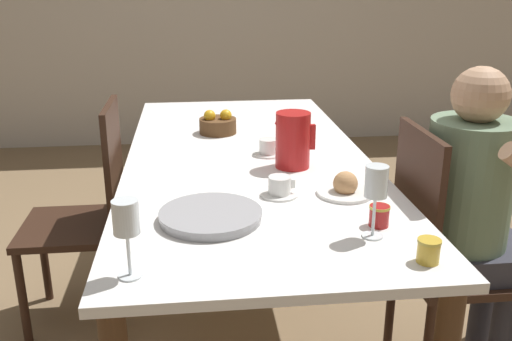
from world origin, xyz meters
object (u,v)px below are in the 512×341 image
object	(u,v)px
bread_plate	(345,187)
fruit_bowl	(218,124)
jam_jar_amber	(429,250)
teacup_across	(269,148)
wine_glass_water	(376,185)
serving_tray	(211,216)
jam_jar_red	(379,215)
chair_person_side	(443,253)
person_seated	(476,204)
chair_opposite	(89,212)
wine_glass_juice	(126,222)
teacup_near_person	(280,187)
red_pitcher	(293,140)

from	to	relation	value
bread_plate	fruit_bowl	distance (m)	0.92
jam_jar_amber	teacup_across	bearing A→B (deg)	106.58
wine_glass_water	bread_plate	size ratio (longest dim) A/B	1.11
serving_tray	jam_jar_red	world-z (taller)	jam_jar_red
jam_jar_amber	fruit_bowl	distance (m)	1.41
chair_person_side	person_seated	bearing A→B (deg)	81.01
chair_opposite	person_seated	bearing A→B (deg)	-110.84
teacup_across	wine_glass_water	bearing A→B (deg)	-76.61
person_seated	wine_glass_water	bearing A→B (deg)	-56.09
wine_glass_water	wine_glass_juice	distance (m)	0.68
bread_plate	jam_jar_red	size ratio (longest dim) A/B	2.98
chair_person_side	serving_tray	distance (m)	0.90
teacup_near_person	bread_plate	distance (m)	0.22
wine_glass_water	bread_plate	distance (m)	0.36
teacup_across	bread_plate	xyz separation A→B (m)	(0.20, -0.48, -0.00)
teacup_near_person	person_seated	bearing A→B (deg)	-1.96
chair_person_side	wine_glass_juice	xyz separation A→B (m)	(-1.05, -0.49, 0.40)
wine_glass_water	jam_jar_red	bearing A→B (deg)	59.76
chair_opposite	wine_glass_juice	size ratio (longest dim) A/B	4.84
teacup_across	bread_plate	bearing A→B (deg)	-67.30
wine_glass_water	fruit_bowl	size ratio (longest dim) A/B	1.23
person_seated	wine_glass_water	world-z (taller)	person_seated
chair_person_side	wine_glass_juice	size ratio (longest dim) A/B	4.84
chair_person_side	serving_tray	xyz separation A→B (m)	(-0.84, -0.17, 0.26)
chair_person_side	jam_jar_amber	xyz separation A→B (m)	(-0.29, -0.50, 0.29)
person_seated	red_pitcher	xyz separation A→B (m)	(-0.60, 0.32, 0.16)
wine_glass_juice	teacup_near_person	distance (m)	0.68
person_seated	jam_jar_red	size ratio (longest dim) A/B	18.52
person_seated	red_pitcher	size ratio (longest dim) A/B	5.55
person_seated	chair_person_side	bearing A→B (deg)	-98.99
red_pitcher	jam_jar_amber	xyz separation A→B (m)	(0.22, -0.80, -0.07)
chair_opposite	fruit_bowl	xyz separation A→B (m)	(0.57, 0.29, 0.29)
serving_tray	jam_jar_amber	bearing A→B (deg)	-30.77
wine_glass_water	jam_jar_red	distance (m)	0.15
jam_jar_amber	jam_jar_red	distance (m)	0.24
red_pitcher	fruit_bowl	world-z (taller)	red_pitcher
person_seated	wine_glass_juice	distance (m)	1.26
bread_plate	chair_opposite	bearing A→B (deg)	150.68
wine_glass_water	jam_jar_amber	world-z (taller)	wine_glass_water
wine_glass_juice	bread_plate	distance (m)	0.84
chair_person_side	bread_plate	size ratio (longest dim) A/B	5.11
bread_plate	fruit_bowl	xyz separation A→B (m)	(-0.39, 0.83, 0.02)
wine_glass_juice	jam_jar_red	xyz separation A→B (m)	(0.71, 0.22, -0.11)
red_pitcher	serving_tray	distance (m)	0.59
red_pitcher	serving_tray	world-z (taller)	red_pitcher
chair_opposite	jam_jar_amber	xyz separation A→B (m)	(1.05, -1.03, 0.29)
person_seated	serving_tray	size ratio (longest dim) A/B	3.79
chair_person_side	teacup_near_person	distance (m)	0.66
wine_glass_juice	bread_plate	bearing A→B (deg)	35.55
chair_opposite	teacup_near_person	size ratio (longest dim) A/B	7.48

